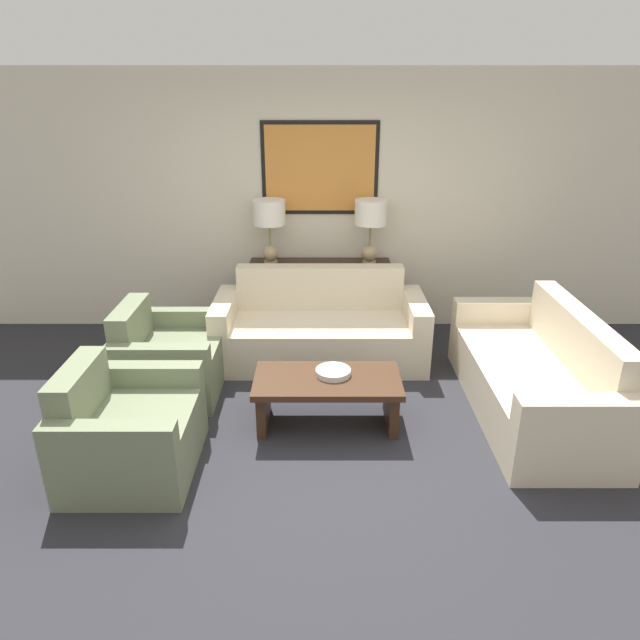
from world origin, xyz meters
TOP-DOWN VIEW (x-y plane):
  - ground_plane at (0.00, 0.00)m, footprint 20.00×20.00m
  - back_wall at (0.00, 2.51)m, footprint 7.81×0.12m
  - console_table at (0.00, 2.23)m, footprint 1.46×0.40m
  - table_lamp_left at (-0.51, 2.23)m, footprint 0.32×0.32m
  - table_lamp_right at (0.51, 2.23)m, footprint 0.32×0.32m
  - couch_by_back_wall at (0.00, 1.60)m, footprint 1.99×0.85m
  - couch_by_side at (1.73, 0.63)m, footprint 0.85×1.99m
  - coffee_table at (0.06, 0.43)m, footprint 1.12×0.57m
  - decorative_bowl at (0.10, 0.47)m, footprint 0.27×0.27m
  - armchair_near_back_wall at (-1.31, 0.98)m, footprint 0.82×0.94m
  - armchair_near_camera at (-1.31, -0.13)m, footprint 0.82×0.94m

SIDE VIEW (x-z plane):
  - ground_plane at x=0.00m, z-range 0.00..0.00m
  - armchair_near_back_wall at x=-1.31m, z-range -0.11..0.67m
  - armchair_near_camera at x=-1.31m, z-range -0.11..0.67m
  - couch_by_back_wall at x=0.00m, z-range -0.13..0.71m
  - couch_by_side at x=1.73m, z-range -0.13..0.71m
  - coffee_table at x=0.06m, z-range 0.09..0.50m
  - console_table at x=0.00m, z-range 0.00..0.78m
  - decorative_bowl at x=0.10m, z-range 0.41..0.45m
  - table_lamp_left at x=-0.51m, z-range 0.91..1.56m
  - table_lamp_right at x=0.51m, z-range 0.91..1.56m
  - back_wall at x=0.00m, z-range 0.01..2.66m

